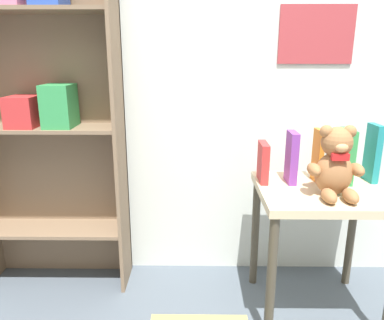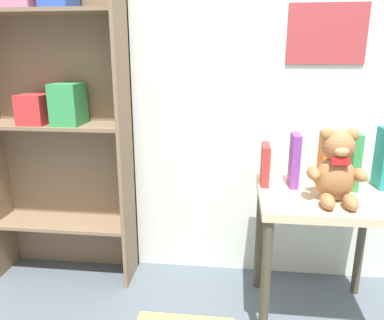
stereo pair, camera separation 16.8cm
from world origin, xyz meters
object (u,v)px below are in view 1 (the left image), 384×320
Objects in this scene: book_standing_red at (263,162)px; book_standing_orange at (318,156)px; book_standing_purple at (292,157)px; book_standing_teal at (373,153)px; teddy_bear at (335,164)px; book_standing_green at (346,156)px; display_table at (320,210)px; bookshelf_side at (46,106)px.

book_standing_orange reaches higher than book_standing_red.
book_standing_purple is 0.88× the size of book_standing_teal.
book_standing_teal is (0.24, 0.19, -0.00)m from teddy_bear.
teddy_bear is 1.19× the size of book_standing_green.
display_table is 2.62× the size of book_standing_purple.
book_standing_teal reaches higher than book_standing_purple.
book_standing_red is at bearing 179.84° from book_standing_green.
book_standing_red is (-0.25, 0.10, 0.19)m from display_table.
bookshelf_side reaches higher than book_standing_teal.
book_standing_teal is (0.13, 0.02, 0.01)m from book_standing_green.
book_standing_red is at bearing 158.22° from display_table.
teddy_bear reaches higher than book_standing_teal.
teddy_bear is (1.31, -0.35, -0.19)m from bookshelf_side.
display_table is 0.36m from book_standing_teal.
teddy_bear is at bearing -49.68° from book_standing_purple.
book_standing_orange reaches higher than book_standing_purple.
bookshelf_side is 6.94× the size of book_standing_orange.
teddy_bear reaches higher than display_table.
teddy_bear is 0.21m from book_standing_green.
display_table is 2.49× the size of book_standing_green.
book_standing_purple is (1.18, -0.18, -0.21)m from bookshelf_side.
book_standing_green reaches higher than book_standing_purple.
teddy_bear is 1.26× the size of book_standing_purple.
book_standing_orange is at bearing 2.27° from book_standing_red.
book_standing_orange is (0.00, 0.11, 0.22)m from display_table.
teddy_bear is 0.32m from book_standing_red.
teddy_bear reaches higher than book_standing_orange.
bookshelf_side is 6.30× the size of book_standing_teal.
book_standing_purple is 0.38m from book_standing_teal.
book_standing_purple is at bearing -8.89° from bookshelf_side.
bookshelf_side is 7.13× the size of book_standing_purple.
bookshelf_side reaches higher than book_standing_green.
book_standing_green is 0.93× the size of book_standing_teal.
book_standing_purple is at bearing -179.18° from book_standing_teal.
bookshelf_side is 5.68× the size of teddy_bear.
book_standing_orange is 0.91× the size of book_standing_teal.
bookshelf_side is at bearing 168.39° from display_table.
bookshelf_side is 1.40m from display_table.
book_standing_green is (0.13, -0.02, 0.00)m from book_standing_orange.
book_standing_purple is (0.13, -0.02, 0.03)m from book_standing_red.
book_standing_teal reaches higher than book_standing_orange.
book_standing_orange is 0.25m from book_standing_teal.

